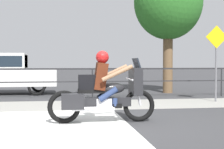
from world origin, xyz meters
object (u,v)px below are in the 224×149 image
at_px(street_sign, 216,53).
at_px(tree_behind_sign, 168,3).
at_px(motorcycle, 103,91).
at_px(parked_car, 3,71).

relative_size(street_sign, tree_behind_sign, 0.46).
bearing_deg(tree_behind_sign, motorcycle, -118.34).
relative_size(motorcycle, parked_car, 0.57).
height_order(parked_car, tree_behind_sign, tree_behind_sign).
relative_size(motorcycle, tree_behind_sign, 0.43).
bearing_deg(motorcycle, parked_car, 113.38).
bearing_deg(parked_car, tree_behind_sign, 0.86).
xyz_separation_m(motorcycle, street_sign, (4.27, 3.36, 0.94)).
distance_m(street_sign, tree_behind_sign, 4.22).
relative_size(motorcycle, street_sign, 0.93).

